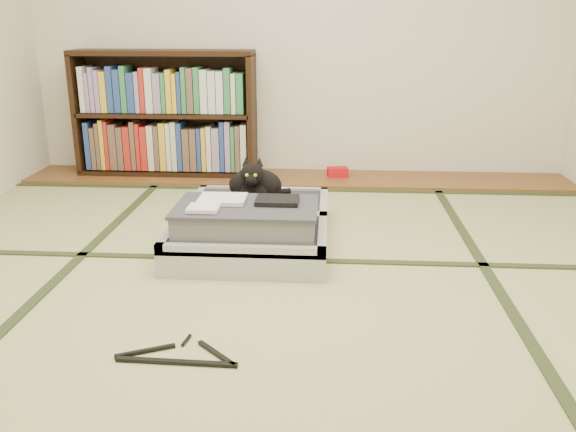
{
  "coord_description": "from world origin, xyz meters",
  "views": [
    {
      "loc": [
        0.24,
        -2.4,
        1.15
      ],
      "look_at": [
        0.05,
        0.35,
        0.25
      ],
      "focal_mm": 38.0,
      "sensor_mm": 36.0,
      "label": 1
    }
  ],
  "objects": [
    {
      "name": "floor",
      "position": [
        0.0,
        0.0,
        0.0
      ],
      "size": [
        4.5,
        4.5,
        0.0
      ],
      "primitive_type": "plane",
      "color": "tan",
      "rests_on": "ground"
    },
    {
      "name": "wood_strip",
      "position": [
        0.0,
        2.0,
        0.01
      ],
      "size": [
        4.0,
        0.5,
        0.02
      ],
      "primitive_type": "cube",
      "color": "brown",
      "rests_on": "ground"
    },
    {
      "name": "red_item",
      "position": [
        0.31,
        2.03,
        0.06
      ],
      "size": [
        0.16,
        0.11,
        0.07
      ],
      "primitive_type": "cube",
      "rotation": [
        0.0,
        0.0,
        0.15
      ],
      "color": "red",
      "rests_on": "wood_strip"
    },
    {
      "name": "tatami_borders",
      "position": [
        0.0,
        0.49,
        0.0
      ],
      "size": [
        4.0,
        4.5,
        0.01
      ],
      "color": "#2D381E",
      "rests_on": "ground"
    },
    {
      "name": "bookcase",
      "position": [
        -0.98,
        2.07,
        0.45
      ],
      "size": [
        1.33,
        0.3,
        0.92
      ],
      "color": "black",
      "rests_on": "wood_strip"
    },
    {
      "name": "suitcase",
      "position": [
        -0.16,
        0.61,
        0.11
      ],
      "size": [
        0.78,
        1.04,
        0.31
      ],
      "color": "#ADADB2",
      "rests_on": "floor"
    },
    {
      "name": "cat",
      "position": [
        -0.17,
        0.9,
        0.25
      ],
      "size": [
        0.35,
        0.35,
        0.28
      ],
      "color": "black",
      "rests_on": "suitcase"
    },
    {
      "name": "cable_coil",
      "position": [
        0.01,
        0.93,
        0.16
      ],
      "size": [
        0.11,
        0.11,
        0.03
      ],
      "color": "white",
      "rests_on": "suitcase"
    },
    {
      "name": "hanger",
      "position": [
        -0.28,
        -0.54,
        0.01
      ],
      "size": [
        0.45,
        0.21,
        0.01
      ],
      "color": "black",
      "rests_on": "floor"
    }
  ]
}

